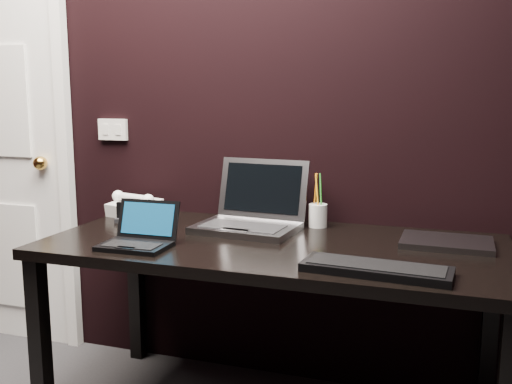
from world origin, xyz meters
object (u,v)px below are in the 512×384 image
(desk_phone, at_px, (134,206))
(netbook, at_px, (139,238))
(silver_laptop, at_px, (251,217))
(mobile_phone, at_px, (122,215))
(closed_laptop, at_px, (447,242))
(desk, at_px, (273,261))
(pen_cup, at_px, (318,214))
(ext_keyboard, at_px, (376,269))

(desk_phone, bearing_deg, netbook, -58.11)
(silver_laptop, relative_size, mobile_phone, 4.88)
(mobile_phone, bearing_deg, closed_laptop, 1.50)
(desk, height_order, mobile_phone, mobile_phone)
(mobile_phone, distance_m, pen_cup, 0.84)
(netbook, relative_size, mobile_phone, 2.84)
(closed_laptop, height_order, pen_cup, pen_cup)
(netbook, height_order, silver_laptop, silver_laptop)
(ext_keyboard, distance_m, mobile_phone, 1.19)
(silver_laptop, bearing_deg, netbook, -127.35)
(desk_phone, bearing_deg, mobile_phone, -84.12)
(netbook, xyz_separation_m, silver_laptop, (0.30, 0.39, 0.02))
(desk, xyz_separation_m, mobile_phone, (-0.72, 0.11, 0.11))
(ext_keyboard, height_order, pen_cup, pen_cup)
(ext_keyboard, xyz_separation_m, pen_cup, (-0.31, 0.56, 0.04))
(silver_laptop, xyz_separation_m, mobile_phone, (-0.57, -0.05, -0.02))
(netbook, xyz_separation_m, mobile_phone, (-0.28, 0.33, 0.00))
(mobile_phone, relative_size, pen_cup, 0.39)
(netbook, bearing_deg, silver_laptop, 52.65)
(desk, relative_size, netbook, 6.91)
(desk, distance_m, mobile_phone, 0.73)
(pen_cup, bearing_deg, mobile_phone, -167.60)
(netbook, relative_size, closed_laptop, 0.75)
(closed_laptop, bearing_deg, mobile_phone, -178.50)
(pen_cup, bearing_deg, ext_keyboard, -61.45)
(desk, relative_size, desk_phone, 6.81)
(ext_keyboard, height_order, mobile_phone, mobile_phone)
(netbook, relative_size, ext_keyboard, 0.53)
(closed_laptop, distance_m, mobile_phone, 1.33)
(closed_laptop, relative_size, pen_cup, 1.45)
(closed_laptop, distance_m, pen_cup, 0.53)
(ext_keyboard, bearing_deg, netbook, 176.68)
(pen_cup, bearing_deg, silver_laptop, -153.41)
(ext_keyboard, relative_size, pen_cup, 2.06)
(netbook, distance_m, desk_phone, 0.55)
(netbook, distance_m, silver_laptop, 0.49)
(desk, bearing_deg, desk_phone, 161.71)
(netbook, bearing_deg, mobile_phone, 129.59)
(desk, relative_size, silver_laptop, 4.02)
(ext_keyboard, bearing_deg, pen_cup, 118.55)
(ext_keyboard, relative_size, mobile_phone, 5.35)
(netbook, distance_m, mobile_phone, 0.43)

